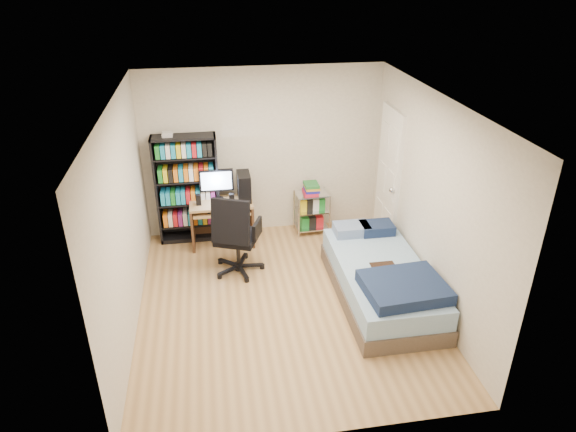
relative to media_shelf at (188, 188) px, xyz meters
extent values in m
cube|color=tan|center=(1.13, -1.84, -0.85)|extent=(3.50, 4.00, 0.04)
cube|color=silver|center=(1.13, -1.84, 1.69)|extent=(3.50, 4.00, 0.04)
cube|color=beige|center=(1.13, 0.18, 0.42)|extent=(3.50, 0.04, 2.50)
cube|color=beige|center=(1.13, -3.86, 0.42)|extent=(3.50, 0.04, 2.50)
cube|color=beige|center=(-0.64, -1.84, 0.42)|extent=(0.04, 4.00, 2.50)
cube|color=beige|center=(2.90, -1.84, 0.42)|extent=(0.04, 4.00, 2.50)
cube|color=black|center=(0.00, 0.00, -0.02)|extent=(0.91, 0.30, 1.61)
cube|color=black|center=(0.00, 0.00, -0.58)|extent=(0.85, 0.28, 0.02)
cube|color=red|center=(0.00, -0.01, -0.46)|extent=(0.78, 0.24, 0.19)
cube|color=black|center=(0.00, 0.00, -0.22)|extent=(0.85, 0.28, 0.02)
cube|color=#1C95C8|center=(0.00, -0.01, -0.11)|extent=(0.78, 0.24, 0.19)
cube|color=black|center=(0.00, 0.00, 0.13)|extent=(0.85, 0.28, 0.02)
cube|color=yellow|center=(0.00, -0.01, 0.24)|extent=(0.78, 0.24, 0.19)
cube|color=black|center=(0.00, 0.00, 0.48)|extent=(0.85, 0.28, 0.02)
cube|color=#1B7E2B|center=(0.00, -0.01, 0.60)|extent=(0.78, 0.24, 0.19)
cube|color=silver|center=(-0.20, 0.00, 0.82)|extent=(0.14, 0.13, 0.07)
cube|color=#A18353|center=(0.46, -0.23, -0.17)|extent=(0.90, 0.50, 0.04)
cube|color=#33251C|center=(0.03, -0.23, -0.51)|extent=(0.04, 0.50, 0.64)
cube|color=#33251C|center=(0.90, -0.23, -0.51)|extent=(0.04, 0.50, 0.64)
cube|color=#33251C|center=(0.46, 0.00, -0.49)|extent=(0.86, 0.03, 0.59)
cube|color=#A18353|center=(0.46, -0.30, -0.26)|extent=(0.81, 0.41, 0.02)
cube|color=black|center=(0.46, -0.32, -0.24)|extent=(0.40, 0.14, 0.02)
cube|color=black|center=(0.42, -0.13, 0.14)|extent=(0.49, 0.05, 0.32)
cube|color=#CCE0FF|center=(0.42, -0.15, 0.14)|extent=(0.43, 0.01, 0.27)
cube|color=black|center=(0.81, -0.18, 0.05)|extent=(0.18, 0.38, 0.40)
cube|color=black|center=(0.15, -0.27, -0.08)|extent=(0.07, 0.07, 0.15)
cube|color=black|center=(0.62, -0.32, -0.08)|extent=(0.07, 0.07, 0.15)
cylinder|color=black|center=(0.64, -1.01, -0.54)|extent=(0.05, 0.05, 0.40)
cube|color=black|center=(0.64, -1.01, -0.32)|extent=(0.66, 0.66, 0.09)
cube|color=black|center=(0.55, -1.22, 0.02)|extent=(0.51, 0.33, 0.59)
cube|color=black|center=(0.38, -0.90, -0.17)|extent=(0.16, 0.31, 0.23)
cube|color=black|center=(0.89, -1.11, -0.17)|extent=(0.16, 0.31, 0.23)
cylinder|color=silver|center=(1.60, -0.28, -0.50)|extent=(0.02, 0.02, 0.66)
cylinder|color=silver|center=(2.08, -0.25, -0.50)|extent=(0.02, 0.02, 0.66)
cylinder|color=silver|center=(1.58, 0.06, -0.50)|extent=(0.02, 0.02, 0.66)
cylinder|color=silver|center=(2.06, 0.09, -0.50)|extent=(0.02, 0.02, 0.66)
cube|color=silver|center=(1.83, -0.09, -0.73)|extent=(0.50, 0.36, 0.02)
cube|color=silver|center=(1.83, -0.09, -0.45)|extent=(0.50, 0.36, 0.02)
cube|color=silver|center=(1.83, -0.09, -0.18)|extent=(0.50, 0.36, 0.02)
cube|color=#B91A36|center=(1.83, -0.09, -0.10)|extent=(0.22, 0.27, 0.15)
cube|color=brown|center=(2.33, -1.91, -0.72)|extent=(1.05, 2.10, 0.21)
cube|color=#91B4D9|center=(2.33, -1.91, -0.49)|extent=(1.01, 2.06, 0.25)
cube|color=#152344|center=(2.39, -2.49, -0.30)|extent=(0.94, 0.80, 0.15)
cube|color=#95AFD3|center=(2.18, -1.07, -0.30)|extent=(0.47, 0.31, 0.14)
cube|color=#152344|center=(2.52, -1.10, -0.30)|extent=(0.44, 0.31, 0.14)
cube|color=#381F11|center=(2.33, -1.97, -0.36)|extent=(0.29, 0.23, 0.02)
cube|color=white|center=(2.85, -0.49, 0.17)|extent=(0.05, 0.80, 2.00)
sphere|color=silver|center=(2.80, -0.81, 0.12)|extent=(0.08, 0.08, 0.08)
camera|label=1|loc=(0.35, -6.97, 2.98)|focal=32.00mm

